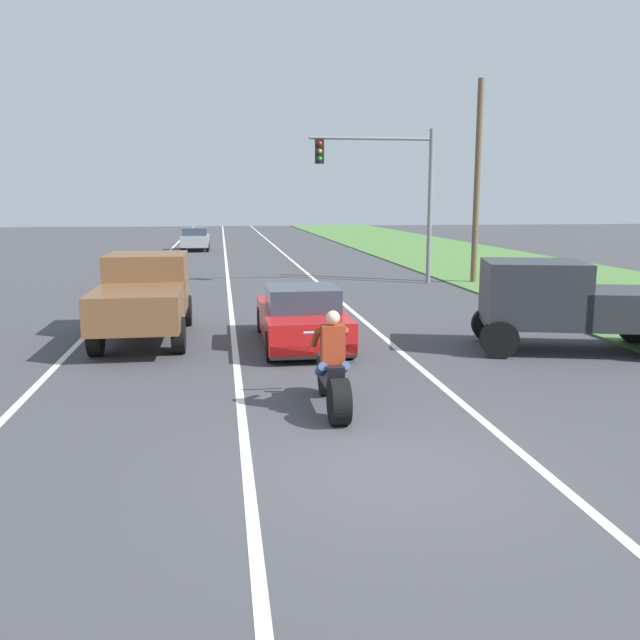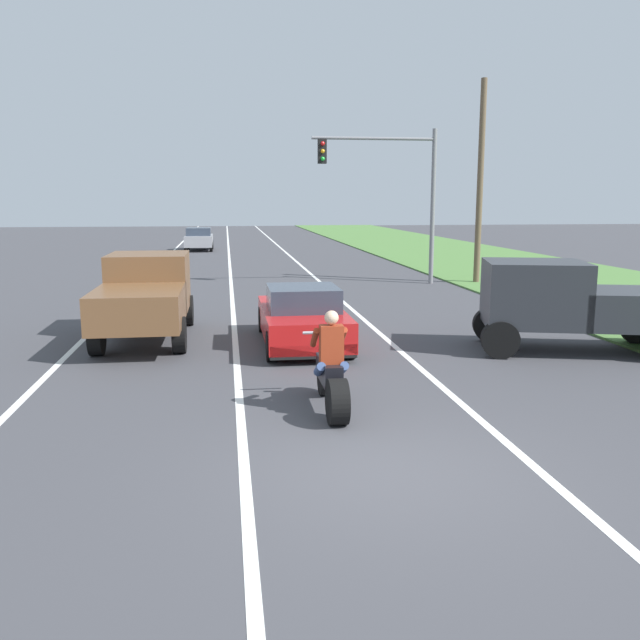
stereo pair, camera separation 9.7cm
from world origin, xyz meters
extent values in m
plane|color=#424247|center=(0.00, 0.00, 0.00)|extent=(160.00, 160.00, 0.00)
cube|color=white|center=(-5.40, 20.00, 0.00)|extent=(0.14, 120.00, 0.01)
cube|color=white|center=(1.80, 20.00, 0.00)|extent=(0.14, 120.00, 0.01)
cube|color=white|center=(-1.80, 20.00, 0.00)|extent=(0.14, 120.00, 0.01)
cube|color=#517F3D|center=(11.92, 20.00, 0.03)|extent=(10.00, 120.00, 0.06)
cylinder|color=black|center=(-0.38, 1.83, 0.35)|extent=(0.28, 0.69, 0.69)
cylinder|color=black|center=(-0.38, 3.38, 0.31)|extent=(0.12, 0.63, 0.63)
cube|color=black|center=(-0.38, 2.65, 0.61)|extent=(0.28, 1.10, 0.36)
cylinder|color=#B2B2B7|center=(-0.38, 3.30, 0.68)|extent=(0.08, 0.36, 0.73)
cylinder|color=#A5A5AA|center=(-0.38, 3.28, 1.11)|extent=(0.70, 0.05, 0.05)
cube|color=#993319|center=(-0.38, 2.42, 1.09)|extent=(0.36, 0.24, 0.60)
sphere|color=beige|center=(-0.38, 2.42, 1.51)|extent=(0.22, 0.22, 0.22)
cylinder|color=#384C7A|center=(-0.56, 2.45, 0.69)|extent=(0.14, 0.47, 0.32)
cylinder|color=#993319|center=(-0.60, 2.72, 1.14)|extent=(0.10, 0.51, 0.40)
cylinder|color=#384C7A|center=(-0.20, 2.45, 0.69)|extent=(0.14, 0.47, 0.32)
cylinder|color=#993319|center=(-0.16, 2.72, 1.14)|extent=(0.10, 0.51, 0.40)
cube|color=red|center=(-0.26, 7.53, 0.53)|extent=(1.80, 4.30, 0.64)
cube|color=#333D4C|center=(-0.26, 7.33, 1.11)|extent=(1.56, 1.70, 0.52)
cube|color=black|center=(-0.26, 5.48, 0.29)|extent=(1.76, 0.20, 0.28)
cylinder|color=black|center=(-1.06, 9.13, 0.32)|extent=(0.24, 0.64, 0.64)
cylinder|color=black|center=(0.54, 9.13, 0.32)|extent=(0.24, 0.64, 0.64)
cylinder|color=black|center=(-1.06, 5.93, 0.32)|extent=(0.24, 0.64, 0.64)
cylinder|color=black|center=(0.54, 5.93, 0.32)|extent=(0.24, 0.64, 0.64)
cube|color=brown|center=(-3.88, 9.54, 1.28)|extent=(1.90, 2.10, 1.40)
cube|color=#333D4C|center=(-3.88, 9.89, 1.67)|extent=(1.67, 0.29, 0.57)
cube|color=brown|center=(-3.88, 7.29, 0.98)|extent=(1.90, 2.70, 0.80)
cylinder|color=black|center=(-4.75, 10.34, 0.40)|extent=(0.28, 0.80, 0.80)
cylinder|color=black|center=(-3.01, 10.34, 0.40)|extent=(0.28, 0.80, 0.80)
cylinder|color=black|center=(-4.75, 6.99, 0.40)|extent=(0.28, 0.80, 0.80)
cylinder|color=black|center=(-3.01, 6.99, 0.40)|extent=(0.28, 0.80, 0.80)
cube|color=#2D3035|center=(4.70, 6.19, 1.28)|extent=(2.52, 2.38, 1.40)
cube|color=#333D4C|center=(4.37, 6.28, 1.67)|extent=(0.71, 1.69, 0.57)
cube|color=#2D3035|center=(6.88, 5.60, 0.98)|extent=(3.10, 2.53, 0.80)
cylinder|color=black|center=(3.71, 5.55, 0.40)|extent=(0.85, 0.48, 0.80)
cylinder|color=black|center=(4.16, 7.23, 0.40)|extent=(0.85, 0.48, 0.80)
cylinder|color=black|center=(7.39, 6.37, 0.40)|extent=(0.85, 0.48, 0.80)
cylinder|color=gray|center=(6.12, 18.27, 3.00)|extent=(0.18, 0.18, 6.00)
cylinder|color=gray|center=(3.72, 18.27, 5.60)|extent=(4.79, 0.12, 0.12)
cube|color=black|center=(1.73, 18.27, 5.10)|extent=(0.32, 0.24, 0.90)
sphere|color=red|center=(1.73, 18.13, 5.38)|extent=(0.16, 0.16, 0.16)
sphere|color=orange|center=(1.73, 18.13, 5.10)|extent=(0.16, 0.16, 0.16)
sphere|color=green|center=(1.73, 18.13, 4.82)|extent=(0.16, 0.16, 0.16)
cylinder|color=brown|center=(7.96, 18.10, 3.94)|extent=(0.24, 0.24, 7.88)
cube|color=#99999E|center=(-3.73, 37.77, 0.65)|extent=(1.76, 4.00, 0.70)
cube|color=#333D4C|center=(-3.73, 37.57, 1.25)|extent=(1.56, 2.00, 0.50)
cylinder|color=black|center=(-4.53, 39.17, 0.30)|extent=(0.20, 0.60, 0.60)
cylinder|color=black|center=(-2.93, 39.17, 0.30)|extent=(0.20, 0.60, 0.60)
cylinder|color=black|center=(-4.53, 36.37, 0.30)|extent=(0.20, 0.60, 0.60)
cylinder|color=black|center=(-2.93, 36.37, 0.30)|extent=(0.20, 0.60, 0.60)
camera|label=1|loc=(-2.05, -7.63, 3.29)|focal=37.80mm
camera|label=2|loc=(-1.96, -7.64, 3.29)|focal=37.80mm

